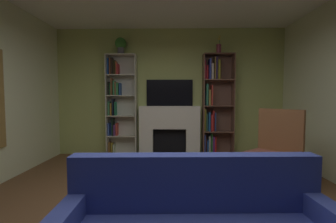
{
  "coord_description": "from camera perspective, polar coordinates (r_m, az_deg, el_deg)",
  "views": [
    {
      "loc": [
        0.08,
        -2.42,
        1.32
      ],
      "look_at": [
        0.0,
        1.16,
        1.09
      ],
      "focal_mm": 25.2,
      "sensor_mm": 36.0,
      "label": 1
    }
  ],
  "objects": [
    {
      "name": "fireplace",
      "position": [
        5.25,
        0.37,
        -4.35
      ],
      "size": [
        1.43,
        0.54,
        1.11
      ],
      "color": "white",
      "rests_on": "ground_plane"
    },
    {
      "name": "ground_plane",
      "position": [
        2.75,
        -0.56,
        -25.02
      ],
      "size": [
        6.99,
        6.99,
        0.0
      ],
      "primitive_type": "plane",
      "color": "brown"
    },
    {
      "name": "bookshelf_right",
      "position": [
        5.29,
        11.01,
        1.12
      ],
      "size": [
        0.66,
        0.31,
        2.24
      ],
      "color": "brown",
      "rests_on": "ground_plane"
    },
    {
      "name": "armchair",
      "position": [
        3.8,
        24.32,
        -8.31
      ],
      "size": [
        0.87,
        0.88,
        1.14
      ],
      "color": "brown",
      "rests_on": "ground_plane"
    },
    {
      "name": "potted_plant",
      "position": [
        5.42,
        -11.37,
        15.59
      ],
      "size": [
        0.24,
        0.24,
        0.36
      ],
      "color": "#52515E",
      "rests_on": "bookshelf_left"
    },
    {
      "name": "tv",
      "position": [
        5.3,
        0.39,
        4.53
      ],
      "size": [
        1.03,
        0.06,
        0.59
      ],
      "primitive_type": "cube",
      "color": "black",
      "rests_on": "fireplace"
    },
    {
      "name": "vase_with_flowers",
      "position": [
        5.37,
        12.19,
        14.7
      ],
      "size": [
        0.1,
        0.1,
        0.39
      ],
      "color": "#8C3349",
      "rests_on": "bookshelf_right"
    },
    {
      "name": "wall_back_accent",
      "position": [
        5.36,
        0.4,
        4.62
      ],
      "size": [
        5.19,
        0.06,
        2.83
      ],
      "primitive_type": "cube",
      "color": "#B3C06A",
      "rests_on": "ground_plane"
    },
    {
      "name": "bookshelf_left",
      "position": [
        5.38,
        -11.83,
        1.84
      ],
      "size": [
        0.66,
        0.26,
        2.24
      ],
      "color": "beige",
      "rests_on": "ground_plane"
    }
  ]
}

